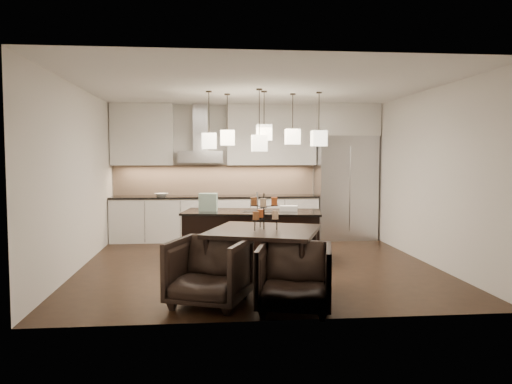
{
  "coord_description": "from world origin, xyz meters",
  "views": [
    {
      "loc": [
        -0.79,
        -7.84,
        1.72
      ],
      "look_at": [
        0.0,
        0.2,
        1.15
      ],
      "focal_mm": 35.0,
      "sensor_mm": 36.0,
      "label": 1
    }
  ],
  "objects": [
    {
      "name": "fridge_panel",
      "position": [
        2.1,
        2.38,
        2.47
      ],
      "size": [
        1.26,
        0.72,
        0.65
      ],
      "primitive_type": "cube",
      "color": "silver",
      "rests_on": "refrigerator"
    },
    {
      "name": "hood_canopy",
      "position": [
        -0.93,
        2.48,
        1.72
      ],
      "size": [
        0.9,
        0.52,
        0.24
      ],
      "primitive_type": "cube",
      "color": "#B7B7BA",
      "rests_on": "wall_back"
    },
    {
      "name": "upper_cab_left",
      "position": [
        -2.1,
        2.57,
        2.17
      ],
      "size": [
        1.25,
        0.35,
        1.25
      ],
      "primitive_type": "cube",
      "color": "silver",
      "rests_on": "wall_back"
    },
    {
      "name": "upper_cab_right",
      "position": [
        0.55,
        2.57,
        2.17
      ],
      "size": [
        1.85,
        0.35,
        1.25
      ],
      "primitive_type": "cube",
      "color": "silver",
      "rests_on": "wall_back"
    },
    {
      "name": "candle_d",
      "position": [
        0.07,
        -1.48,
        1.15
      ],
      "size": [
        0.1,
        0.1,
        0.11
      ],
      "primitive_type": "cylinder",
      "rotation": [
        0.0,
        0.0,
        -0.34
      ],
      "color": "orange",
      "rests_on": "candelabra"
    },
    {
      "name": "candle_b",
      "position": [
        -0.09,
        -1.38,
        0.98
      ],
      "size": [
        0.1,
        0.1,
        0.11
      ],
      "primitive_type": "cylinder",
      "rotation": [
        0.0,
        0.0,
        -0.34
      ],
      "color": "orange",
      "rests_on": "candelabra"
    },
    {
      "name": "pendant_a",
      "position": [
        -0.75,
        0.47,
        1.98
      ],
      "size": [
        0.24,
        0.24,
        0.26
      ],
      "primitive_type": "cube",
      "color": "beige",
      "rests_on": "ceiling"
    },
    {
      "name": "pendant_c",
      "position": [
        0.15,
        0.39,
        2.12
      ],
      "size": [
        0.24,
        0.24,
        0.26
      ],
      "primitive_type": "cube",
      "color": "beige",
      "rests_on": "ceiling"
    },
    {
      "name": "hood_chimney",
      "position": [
        -0.93,
        2.59,
        2.32
      ],
      "size": [
        0.3,
        0.28,
        0.96
      ],
      "primitive_type": "cube",
      "color": "#B7B7BA",
      "rests_on": "hood_canopy"
    },
    {
      "name": "ceiling",
      "position": [
        0.0,
        0.0,
        2.81
      ],
      "size": [
        5.5,
        5.5,
        0.02
      ],
      "primitive_type": "cube",
      "color": "white",
      "rests_on": "wall_back"
    },
    {
      "name": "countertop",
      "position": [
        -0.62,
        2.43,
        0.9
      ],
      "size": [
        4.21,
        0.66,
        0.04
      ],
      "primitive_type": "cube",
      "color": "black",
      "rests_on": "lower_cabinets"
    },
    {
      "name": "island_top",
      "position": [
        -0.04,
        0.45,
        0.79
      ],
      "size": [
        2.4,
        1.32,
        0.04
      ],
      "primitive_type": "cube",
      "rotation": [
        0.0,
        0.0,
        -0.17
      ],
      "color": "black",
      "rests_on": "island_body"
    },
    {
      "name": "wall_left",
      "position": [
        -2.76,
        0.0,
        1.4
      ],
      "size": [
        0.02,
        5.5,
        2.8
      ],
      "primitive_type": "cube",
      "color": "silver",
      "rests_on": "ground"
    },
    {
      "name": "floor",
      "position": [
        0.0,
        0.0,
        -0.01
      ],
      "size": [
        5.5,
        5.5,
        0.02
      ],
      "primitive_type": "cube",
      "color": "black",
      "rests_on": "ground"
    },
    {
      "name": "wall_back",
      "position": [
        0.0,
        2.76,
        1.4
      ],
      "size": [
        5.5,
        0.02,
        2.8
      ],
      "primitive_type": "cube",
      "color": "silver",
      "rests_on": "ground"
    },
    {
      "name": "fruit_bowl",
      "position": [
        -1.72,
        2.38,
        0.95
      ],
      "size": [
        0.34,
        0.34,
        0.06
      ],
      "primitive_type": "imported",
      "rotation": [
        0.0,
        0.0,
        0.42
      ],
      "color": "silver",
      "rests_on": "countertop"
    },
    {
      "name": "refrigerator",
      "position": [
        2.1,
        2.38,
        1.07
      ],
      "size": [
        1.2,
        0.72,
        2.15
      ],
      "primitive_type": "cube",
      "color": "#B7B7BA",
      "rests_on": "floor"
    },
    {
      "name": "wall_right",
      "position": [
        2.76,
        0.0,
        1.4
      ],
      "size": [
        0.02,
        5.5,
        2.8
      ],
      "primitive_type": "cube",
      "color": "silver",
      "rests_on": "ground"
    },
    {
      "name": "armchair_right",
      "position": [
        0.17,
        -2.45,
        0.38
      ],
      "size": [
        0.98,
        1.0,
        0.76
      ],
      "primitive_type": "imported",
      "rotation": [
        0.0,
        0.0,
        -0.24
      ],
      "color": "black",
      "rests_on": "floor"
    },
    {
      "name": "candelabra",
      "position": [
        -0.07,
        -1.53,
        1.02
      ],
      "size": [
        0.48,
        0.48,
        0.46
      ],
      "primitive_type": null,
      "rotation": [
        0.0,
        0.0,
        -0.34
      ],
      "color": "black",
      "rests_on": "dining_table"
    },
    {
      "name": "pendant_f",
      "position": [
        0.05,
        0.13,
        1.94
      ],
      "size": [
        0.24,
        0.24,
        0.26
      ],
      "primitive_type": "cube",
      "color": "beige",
      "rests_on": "ceiling"
    },
    {
      "name": "wall_front",
      "position": [
        0.0,
        -2.76,
        1.4
      ],
      "size": [
        5.5,
        0.02,
        2.8
      ],
      "primitive_type": "cube",
      "color": "silver",
      "rests_on": "ground"
    },
    {
      "name": "tote_bag",
      "position": [
        -0.78,
        0.52,
        0.96
      ],
      "size": [
        0.32,
        0.21,
        0.3
      ],
      "primitive_type": "cube",
      "rotation": [
        0.0,
        0.0,
        -0.17
      ],
      "color": "#28613F",
      "rests_on": "island_top"
    },
    {
      "name": "pendant_b",
      "position": [
        -0.44,
        0.81,
        2.05
      ],
      "size": [
        0.24,
        0.24,
        0.26
      ],
      "primitive_type": "cube",
      "color": "beige",
      "rests_on": "ceiling"
    },
    {
      "name": "pendant_e",
      "position": [
        1.08,
        0.43,
        2.03
      ],
      "size": [
        0.24,
        0.24,
        0.26
      ],
      "primitive_type": "cube",
      "color": "beige",
      "rests_on": "ceiling"
    },
    {
      "name": "faucet",
      "position": [
        0.06,
        0.53,
        0.98
      ],
      "size": [
        0.12,
        0.22,
        0.34
      ],
      "primitive_type": null,
      "rotation": [
        0.0,
        0.0,
        -0.17
      ],
      "color": "silver",
      "rests_on": "island_top"
    },
    {
      "name": "armchair_left",
      "position": [
        -0.77,
        -2.12,
        0.39
      ],
      "size": [
        1.1,
        1.11,
        0.79
      ],
      "primitive_type": "imported",
      "rotation": [
        0.0,
        0.0,
        -0.38
      ],
      "color": "black",
      "rests_on": "floor"
    },
    {
      "name": "pendant_d",
      "position": [
        0.68,
        0.67,
        2.07
      ],
      "size": [
        0.24,
        0.24,
        0.26
      ],
      "primitive_type": "cube",
      "color": "beige",
      "rests_on": "ceiling"
    },
    {
      "name": "candle_e",
      "position": [
        -0.19,
        -1.46,
        1.15
      ],
      "size": [
        0.1,
        0.1,
        0.11
      ],
      "primitive_type": "cylinder",
      "rotation": [
        0.0,
        0.0,
        -0.34
      ],
      "color": "#A86033",
      "rests_on": "candelabra"
    },
    {
      "name": "lower_cabinets",
      "position": [
        -0.62,
        2.43,
        0.44
      ],
      "size": [
        4.21,
        0.62,
        0.88
      ],
      "primitive_type": "cube",
      "color": "silver",
      "rests_on": "floor"
    },
    {
      "name": "candle_f",
      "position": [
        -0.09,
        -1.66,
        1.15
      ],
      "size": [
        0.1,
        0.1,
        0.11
      ],
      "primitive_type": "cylinder",
      "rotation": [
        0.0,
        0.0,
        -0.34
      ],
      "color": "beige",
      "rests_on": "candelabra"
    },
    {
      "name": "backsplash",
      "position": [
        -0.62,
        2.73,
        1.24
      ],
      "size": [
        4.21,
        0.02,
        0.63
      ],
      "primitive_type": "cube",
      "color": "#CDAB8E",
      "rests_on": "countertop"
    },
    {
      "name": "dining_table",
      "position": [
        -0.07,
        -1.53,
        0.4
      ],
      "size": [
        1.68,
        1.68,
        0.79
      ],
      "primitive_type": null,
      "rotation": [
        0.0,
        0.0,
        -0.34
      ],
      "color": "black",
      "rests_on": "floor"
    },
    {
      "name": "food_container",
      "position": [
        0.57,
        0.42,
        0.86
      ],
      "size": [
        0.33,
        0.26,
        0.09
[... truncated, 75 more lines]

